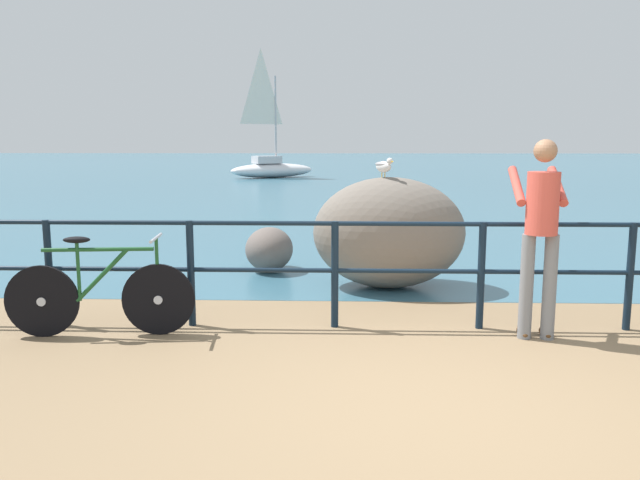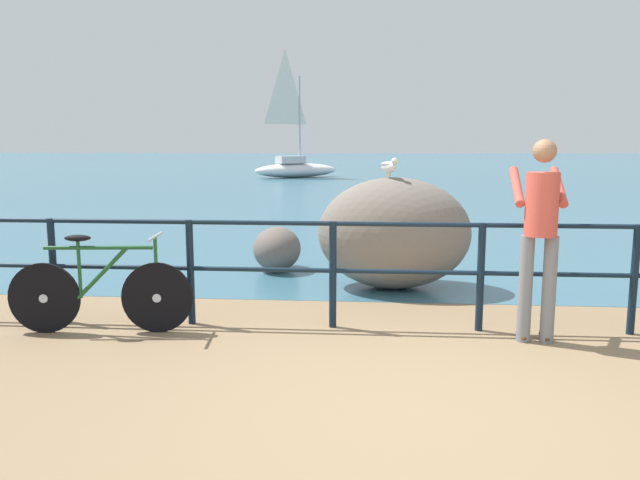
{
  "view_description": "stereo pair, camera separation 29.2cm",
  "coord_description": "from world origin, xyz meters",
  "views": [
    {
      "loc": [
        -0.62,
        -3.99,
        1.76
      ],
      "look_at": [
        -0.84,
        2.24,
        0.78
      ],
      "focal_mm": 35.3,
      "sensor_mm": 36.0,
      "label": 1
    },
    {
      "loc": [
        -0.33,
        -3.98,
        1.76
      ],
      "look_at": [
        -0.84,
        2.24,
        0.78
      ],
      "focal_mm": 35.3,
      "sensor_mm": 36.0,
      "label": 2
    }
  ],
  "objects": [
    {
      "name": "bicycle",
      "position": [
        -2.81,
        1.49,
        0.39
      ],
      "size": [
        1.7,
        0.48,
        0.92
      ],
      "rotation": [
        0.0,
        0.0,
        0.1
      ],
      "color": "black",
      "rests_on": "ground_plane"
    },
    {
      "name": "promenade_railing",
      "position": [
        0.0,
        1.84,
        0.64
      ],
      "size": [
        9.71,
        0.07,
        1.02
      ],
      "color": "black",
      "rests_on": "ground_plane"
    },
    {
      "name": "person_at_railing",
      "position": [
        1.13,
        1.57,
        0.99
      ],
      "size": [
        0.48,
        0.65,
        1.78
      ],
      "rotation": [
        0.0,
        0.0,
        1.5
      ],
      "color": "slate",
      "rests_on": "ground_plane"
    },
    {
      "name": "seagull",
      "position": [
        -0.13,
        3.48,
        1.48
      ],
      "size": [
        0.24,
        0.32,
        0.23
      ],
      "rotation": [
        0.0,
        0.0,
        5.29
      ],
      "color": "gold",
      "rests_on": "breakwater_boulder_main"
    },
    {
      "name": "breakwater_boulder_main",
      "position": [
        -0.06,
        3.54,
        0.67
      ],
      "size": [
        1.83,
        1.28,
        1.34
      ],
      "color": "slate",
      "rests_on": "ground"
    },
    {
      "name": "breakwater_boulder_left",
      "position": [
        -1.62,
        4.47,
        0.3
      ],
      "size": [
        0.65,
        0.83,
        0.6
      ],
      "color": "#685D56",
      "rests_on": "ground"
    },
    {
      "name": "ground_plane",
      "position": [
        0.0,
        20.0,
        -0.05
      ],
      "size": [
        120.0,
        120.0,
        0.1
      ],
      "primitive_type": "cube",
      "color": "#846B4C"
    },
    {
      "name": "sea_surface",
      "position": [
        0.0,
        47.82,
        0.0
      ],
      "size": [
        120.0,
        90.0,
        0.01
      ],
      "primitive_type": "cube",
      "color": "#38667A",
      "rests_on": "ground_plane"
    },
    {
      "name": "sailboat",
      "position": [
        -4.12,
        26.96,
        0.71
      ],
      "size": [
        4.41,
        3.46,
        6.16
      ],
      "rotation": [
        0.0,
        0.0,
        0.57
      ],
      "color": "white",
      "rests_on": "sea_surface"
    }
  ]
}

